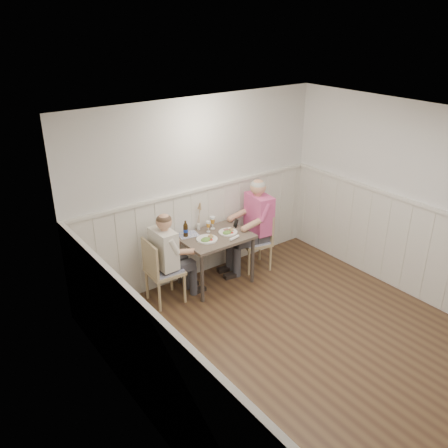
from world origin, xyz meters
The scene contains 16 objects.
ground_plane centered at (0.00, 0.00, 0.00)m, with size 4.50×4.50×0.00m, color #442C1E.
room_shell centered at (0.00, 0.00, 1.52)m, with size 4.04×4.54×2.60m.
wainscot centered at (0.00, 0.69, 0.69)m, with size 4.00×4.49×1.34m.
dining_table centered at (-0.01, 1.84, 0.65)m, with size 0.97×0.70×0.75m.
chair_right centered at (0.78, 1.84, 0.48)m, with size 0.50×0.50×0.88m.
chair_left centered at (-0.88, 1.86, 0.50)m, with size 0.45×0.45×0.93m.
man_in_pink centered at (0.74, 1.86, 0.60)m, with size 0.70×0.49×1.44m.
diner_cream centered at (-0.79, 1.85, 0.54)m, with size 0.60×0.42×1.29m.
plate_man centered at (0.18, 1.81, 0.77)m, with size 0.27×0.27×0.07m.
plate_diner centered at (-0.19, 1.79, 0.77)m, with size 0.29×0.29×0.07m.
beer_glass_a centered at (0.09, 2.05, 0.88)m, with size 0.08×0.08×0.19m.
beer_glass_b centered at (-0.02, 2.00, 0.86)m, with size 0.06×0.06×0.16m.
beer_bottle centered at (-0.36, 2.06, 0.85)m, with size 0.07×0.07×0.24m.
rolled_napkin centered at (0.13, 1.59, 0.77)m, with size 0.18×0.07×0.04m.
grass_vase centered at (-0.09, 2.15, 0.94)m, with size 0.05×0.05×0.42m.
gingham_mat centered at (-0.30, 2.09, 0.75)m, with size 0.31×0.26×0.01m.
Camera 1 is at (-3.43, -3.01, 3.60)m, focal length 38.00 mm.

